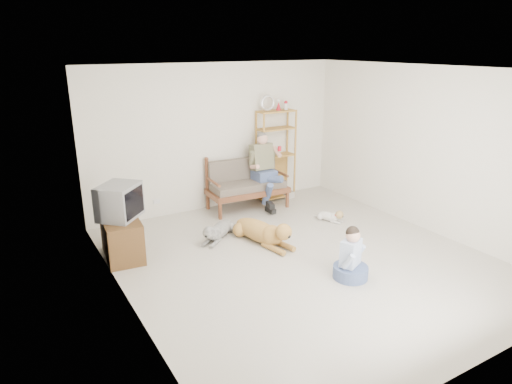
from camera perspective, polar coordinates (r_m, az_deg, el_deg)
floor at (r=6.78m, az=5.76°, el=-8.39°), size 5.50×5.50×0.00m
ceiling at (r=6.08m, az=6.58°, el=15.03°), size 5.50×5.50×0.00m
wall_back at (r=8.60m, az=-4.87°, el=6.86°), size 5.00×0.00×5.00m
wall_front at (r=4.53m, az=27.36°, el=-5.57°), size 5.00×0.00×5.00m
wall_left at (r=5.26m, az=-16.33°, el=-1.09°), size 0.00×5.50×5.50m
wall_right at (r=8.01m, az=20.73°, el=4.92°), size 0.00×5.50×5.50m
loveseat at (r=8.68m, az=-1.27°, el=1.13°), size 1.54×0.79×0.95m
man at (r=8.59m, az=1.31°, el=2.17°), size 0.54×0.78×1.26m
etagere at (r=9.09m, az=2.48°, el=4.73°), size 0.80×0.35×2.09m
book_stack at (r=9.36m, az=4.12°, el=-0.34°), size 0.20×0.15×0.13m
tv_stand at (r=7.00m, az=-16.46°, el=-5.52°), size 0.59×0.94×0.60m
crt_tv at (r=6.84m, az=-16.69°, el=-1.13°), size 0.76×0.77×0.50m
wall_outlet at (r=8.41m, az=-12.32°, el=-1.17°), size 0.12×0.02×0.08m
golden_retriever at (r=7.22m, az=0.94°, el=-5.00°), size 0.55×1.46×0.45m
shaggy_dog at (r=7.42m, az=-4.80°, el=-4.85°), size 0.86×0.76×0.32m
terrier at (r=8.21m, az=9.42°, el=-2.99°), size 0.31×0.58×0.23m
child at (r=6.28m, az=11.78°, el=-8.27°), size 0.47×0.47×0.74m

